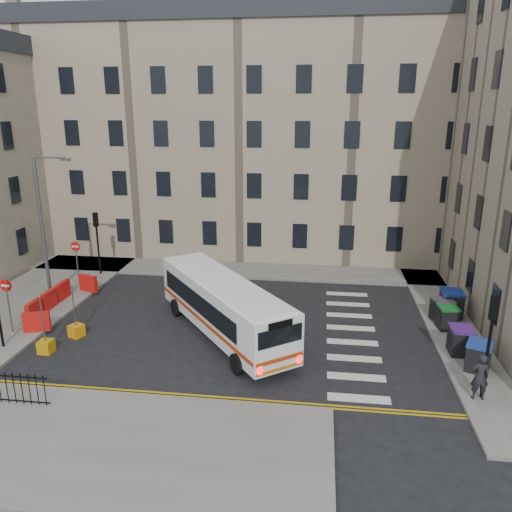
% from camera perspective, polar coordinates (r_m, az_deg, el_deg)
% --- Properties ---
extents(ground, '(120.00, 120.00, 0.00)m').
position_cam_1_polar(ground, '(25.57, 1.74, -8.12)').
color(ground, black).
rests_on(ground, ground).
extents(pavement_north, '(36.00, 3.20, 0.15)m').
position_cam_1_polar(pavement_north, '(34.45, -6.76, -1.43)').
color(pavement_north, slate).
rests_on(pavement_north, ground).
extents(pavement_east, '(2.40, 26.00, 0.15)m').
position_cam_1_polar(pavement_east, '(29.89, 20.07, -5.26)').
color(pavement_east, slate).
rests_on(pavement_east, ground).
extents(pavement_west, '(6.00, 22.00, 0.15)m').
position_cam_1_polar(pavement_west, '(30.97, -24.88, -5.05)').
color(pavement_west, slate).
rests_on(pavement_west, ground).
extents(pavement_sw, '(20.00, 6.00, 0.15)m').
position_cam_1_polar(pavement_sw, '(19.27, -24.17, -18.54)').
color(pavement_sw, slate).
rests_on(pavement_sw, ground).
extents(terrace_north, '(38.30, 10.80, 17.20)m').
position_cam_1_polar(terrace_north, '(39.75, -6.15, 13.57)').
color(terrace_north, tan).
rests_on(terrace_north, ground).
extents(traffic_light_east, '(0.28, 0.22, 4.10)m').
position_cam_1_polar(traffic_light_east, '(20.29, 25.25, -7.80)').
color(traffic_light_east, black).
rests_on(traffic_light_east, pavement_east).
extents(traffic_light_nw, '(0.28, 0.22, 4.10)m').
position_cam_1_polar(traffic_light_nw, '(33.79, -17.72, 2.45)').
color(traffic_light_nw, black).
rests_on(traffic_light_nw, pavement_west).
extents(streetlamp, '(0.50, 0.22, 8.14)m').
position_cam_1_polar(streetlamp, '(30.07, -23.26, 3.05)').
color(streetlamp, '#595B5E').
rests_on(streetlamp, pavement_west).
extents(no_entry_north, '(0.60, 0.08, 3.00)m').
position_cam_1_polar(no_entry_north, '(32.48, -19.86, 0.23)').
color(no_entry_north, '#595B5E').
rests_on(no_entry_north, pavement_west).
extents(no_entry_south, '(0.60, 0.08, 3.00)m').
position_cam_1_polar(no_entry_south, '(26.79, -26.57, -3.99)').
color(no_entry_south, '#595B5E').
rests_on(no_entry_south, pavement_west).
extents(roadworks_barriers, '(1.66, 6.26, 1.00)m').
position_cam_1_polar(roadworks_barriers, '(29.29, -21.93, -4.70)').
color(roadworks_barriers, red).
rests_on(roadworks_barriers, pavement_west).
extents(bus, '(7.99, 9.48, 2.77)m').
position_cam_1_polar(bus, '(24.13, -3.77, -5.58)').
color(bus, white).
rests_on(bus, ground).
extents(wheelie_bin_a, '(1.31, 1.39, 1.22)m').
position_cam_1_polar(wheelie_bin_a, '(23.14, 24.08, -10.38)').
color(wheelie_bin_a, black).
rests_on(wheelie_bin_a, pavement_east).
extents(wheelie_bin_b, '(1.00, 1.14, 1.24)m').
position_cam_1_polar(wheelie_bin_b, '(24.23, 22.33, -8.91)').
color(wheelie_bin_b, black).
rests_on(wheelie_bin_b, pavement_east).
extents(wheelie_bin_c, '(1.02, 1.14, 1.16)m').
position_cam_1_polar(wheelie_bin_c, '(26.61, 21.00, -6.55)').
color(wheelie_bin_c, black).
rests_on(wheelie_bin_c, pavement_east).
extents(wheelie_bin_d, '(1.22, 1.30, 1.17)m').
position_cam_1_polar(wheelie_bin_d, '(27.40, 20.50, -5.81)').
color(wheelie_bin_d, black).
rests_on(wheelie_bin_d, pavement_east).
extents(wheelie_bin_e, '(1.14, 1.30, 1.39)m').
position_cam_1_polar(wheelie_bin_e, '(28.14, 21.41, -5.06)').
color(wheelie_bin_e, black).
rests_on(wheelie_bin_e, pavement_east).
extents(pedestrian, '(0.69, 0.48, 1.84)m').
position_cam_1_polar(pedestrian, '(20.88, 24.22, -12.47)').
color(pedestrian, black).
rests_on(pedestrian, pavement_east).
extents(bollard_yellow, '(0.79, 0.79, 0.60)m').
position_cam_1_polar(bollard_yellow, '(25.98, -19.83, -8.03)').
color(bollard_yellow, orange).
rests_on(bollard_yellow, ground).
extents(bollard_chevron, '(0.62, 0.62, 0.60)m').
position_cam_1_polar(bollard_chevron, '(24.87, -22.87, -9.51)').
color(bollard_chevron, '#BE8B0B').
rests_on(bollard_chevron, ground).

